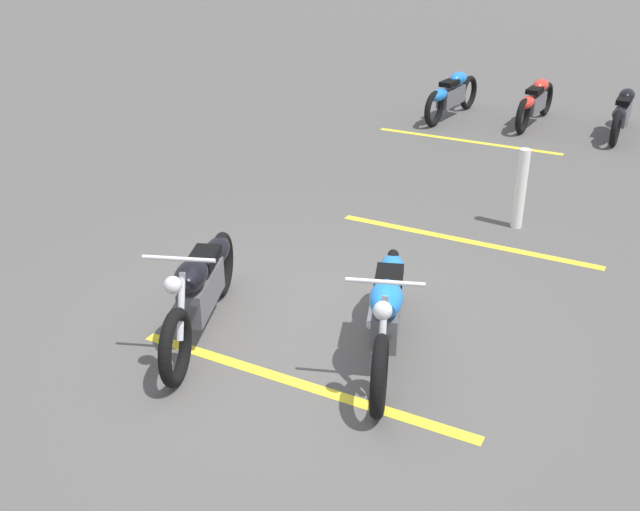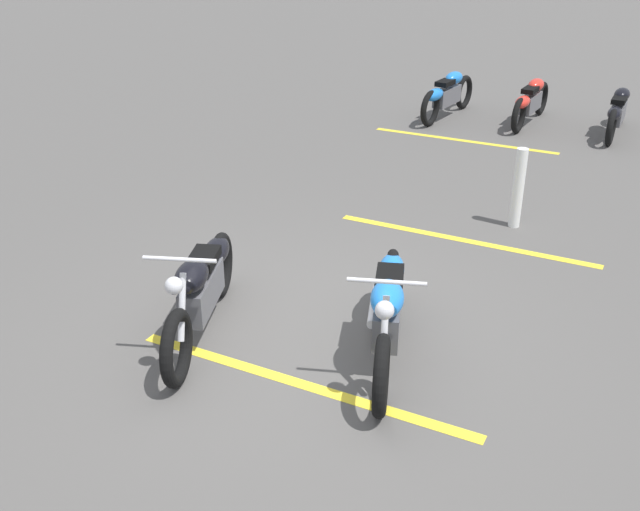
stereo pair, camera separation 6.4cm
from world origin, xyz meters
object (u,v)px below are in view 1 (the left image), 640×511
at_px(motorcycle_dark_foreground, 201,287).
at_px(motorcycle_row_left, 535,102).
at_px(motorcycle_row_far_left, 622,112).
at_px(bollard_post, 520,189).
at_px(motorcycle_row_center, 451,95).
at_px(motorcycle_bright_foreground, 387,309).

bearing_deg(motorcycle_dark_foreground, motorcycle_row_left, 152.23).
relative_size(motorcycle_row_far_left, bollard_post, 2.04).
height_order(motorcycle_dark_foreground, bollard_post, motorcycle_dark_foreground).
bearing_deg(motorcycle_dark_foreground, motorcycle_row_center, 162.18).
height_order(motorcycle_row_left, motorcycle_row_center, motorcycle_row_center).
xyz_separation_m(motorcycle_bright_foreground, motorcycle_dark_foreground, (-0.37, 1.70, 0.00)).
bearing_deg(motorcycle_bright_foreground, motorcycle_row_far_left, 154.40).
distance_m(motorcycle_row_center, bollard_post, 5.15).
xyz_separation_m(motorcycle_row_far_left, motorcycle_row_center, (-0.12, 3.00, 0.02)).
relative_size(motorcycle_bright_foreground, motorcycle_dark_foreground, 1.01).
relative_size(motorcycle_row_left, bollard_post, 2.06).
bearing_deg(motorcycle_dark_foreground, bollard_post, 131.75).
bearing_deg(motorcycle_row_left, motorcycle_dark_foreground, 176.21).
bearing_deg(bollard_post, motorcycle_row_left, 9.04).
relative_size(motorcycle_bright_foreground, motorcycle_row_far_left, 1.05).
bearing_deg(motorcycle_row_left, motorcycle_row_center, 103.23).
xyz_separation_m(motorcycle_row_far_left, motorcycle_row_left, (0.09, 1.50, 0.00)).
height_order(motorcycle_row_far_left, motorcycle_row_center, motorcycle_row_center).
distance_m(motorcycle_bright_foreground, motorcycle_dark_foreground, 1.73).
bearing_deg(bollard_post, motorcycle_bright_foreground, 172.79).
xyz_separation_m(motorcycle_dark_foreground, motorcycle_row_left, (8.60, -1.36, -0.04)).
relative_size(motorcycle_bright_foreground, motorcycle_row_left, 1.04).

